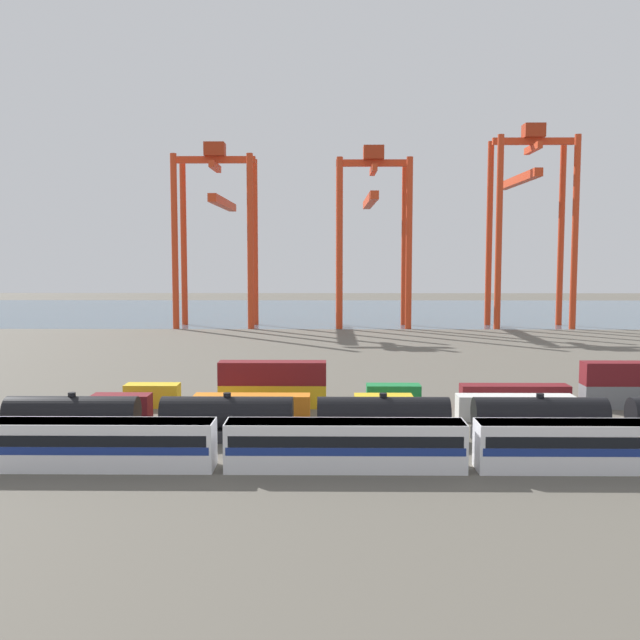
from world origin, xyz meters
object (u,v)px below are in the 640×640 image
gantry_crane_central (372,218)px  gantry_crane_east (529,205)px  passenger_train (345,443)px  gantry_crane_west (218,217)px  shipping_container_9 (636,396)px  freight_tank_row (383,418)px

gantry_crane_central → gantry_crane_east: size_ratio=0.90×
passenger_train → gantry_crane_west: (-28.34, 118.73, 24.48)m
shipping_container_9 → gantry_crane_west: (-61.61, 95.17, 25.32)m
freight_tank_row → gantry_crane_east: bearing=68.4°
gantry_crane_west → gantry_crane_central: 37.72m
freight_tank_row → shipping_container_9: bearing=26.3°
gantry_crane_west → gantry_crane_central: size_ratio=1.02×
freight_tank_row → shipping_container_9: size_ratio=5.75×
gantry_crane_central → gantry_crane_east: gantry_crane_east is taller
gantry_crane_west → gantry_crane_central: (37.72, -0.10, -0.31)m
freight_tank_row → gantry_crane_west: size_ratio=1.59×
shipping_container_9 → freight_tank_row: bearing=-153.7°
passenger_train → gantry_crane_east: bearing=68.3°
freight_tank_row → gantry_crane_west: gantry_crane_west is taller
freight_tank_row → gantry_crane_east: (43.38, 109.45, 27.34)m
passenger_train → gantry_crane_west: bearing=103.4°
gantry_crane_east → passenger_train: bearing=-111.7°
passenger_train → freight_tank_row: (3.71, 8.93, -0.03)m
gantry_crane_east → gantry_crane_central: bearing=179.6°
freight_tank_row → gantry_crane_west: (-32.05, 109.80, 24.51)m
passenger_train → gantry_crane_central: size_ratio=1.37×
shipping_container_9 → gantry_crane_west: 116.16m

